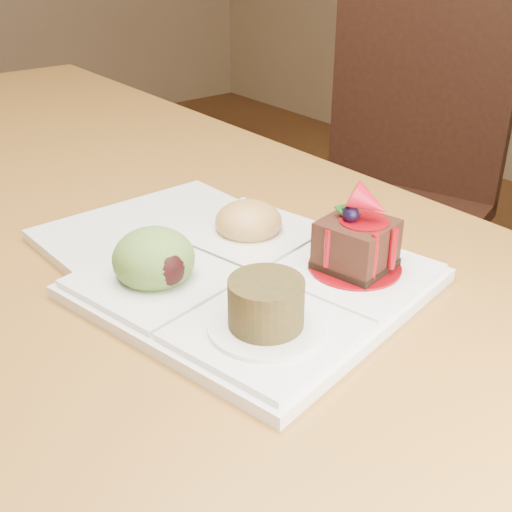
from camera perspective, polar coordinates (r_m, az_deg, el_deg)
chair_right at (r=1.53m, az=12.32°, el=7.52°), size 0.54×0.54×0.97m
sampler_plate at (r=0.60m, az=-0.44°, el=-1.12°), size 0.32×0.32×0.11m
second_plate at (r=0.69m, az=-7.45°, el=1.35°), size 0.24×0.24×0.01m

